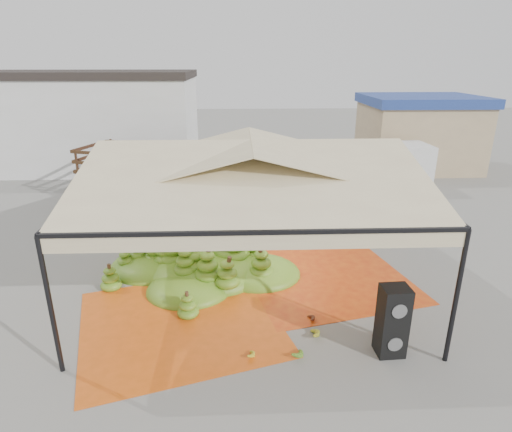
{
  "coord_description": "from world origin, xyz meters",
  "views": [
    {
      "loc": [
        -0.31,
        -11.3,
        6.01
      ],
      "look_at": [
        0.2,
        1.5,
        1.3
      ],
      "focal_mm": 30.0,
      "sensor_mm": 36.0,
      "label": 1
    }
  ],
  "objects_px": {
    "banana_heap": "(207,252)",
    "vendor": "(266,189)",
    "speaker_stack": "(392,321)",
    "truck_left": "(172,170)",
    "truck_right": "(368,162)"
  },
  "relations": [
    {
      "from": "banana_heap",
      "to": "vendor",
      "type": "relative_size",
      "value": 3.07
    },
    {
      "from": "banana_heap",
      "to": "vendor",
      "type": "height_order",
      "value": "vendor"
    },
    {
      "from": "vendor",
      "to": "truck_left",
      "type": "relative_size",
      "value": 0.25
    },
    {
      "from": "speaker_stack",
      "to": "truck_left",
      "type": "bearing_deg",
      "value": 117.21
    },
    {
      "from": "speaker_stack",
      "to": "truck_right",
      "type": "distance_m",
      "value": 12.81
    },
    {
      "from": "truck_right",
      "to": "vendor",
      "type": "bearing_deg",
      "value": -150.73
    },
    {
      "from": "speaker_stack",
      "to": "truck_right",
      "type": "bearing_deg",
      "value": 73.13
    },
    {
      "from": "banana_heap",
      "to": "truck_left",
      "type": "bearing_deg",
      "value": 106.51
    },
    {
      "from": "speaker_stack",
      "to": "banana_heap",
      "type": "bearing_deg",
      "value": 133.5
    },
    {
      "from": "banana_heap",
      "to": "speaker_stack",
      "type": "bearing_deg",
      "value": -43.27
    },
    {
      "from": "banana_heap",
      "to": "speaker_stack",
      "type": "distance_m",
      "value": 5.75
    },
    {
      "from": "vendor",
      "to": "truck_right",
      "type": "xyz_separation_m",
      "value": [
        5.12,
        3.14,
        0.36
      ]
    },
    {
      "from": "vendor",
      "to": "truck_left",
      "type": "height_order",
      "value": "truck_left"
    },
    {
      "from": "speaker_stack",
      "to": "vendor",
      "type": "xyz_separation_m",
      "value": [
        -2.1,
        9.3,
        0.17
      ]
    },
    {
      "from": "vendor",
      "to": "truck_right",
      "type": "relative_size",
      "value": 0.3
    }
  ]
}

